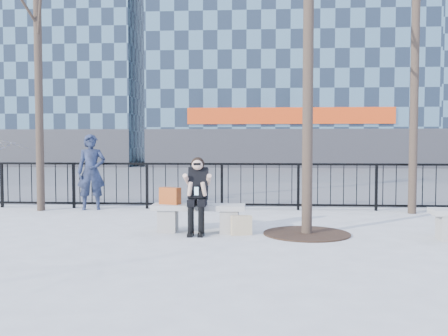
{
  "coord_description": "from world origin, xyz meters",
  "views": [
    {
      "loc": [
        1.05,
        -8.75,
        1.6
      ],
      "look_at": [
        0.4,
        0.8,
        1.1
      ],
      "focal_mm": 40.0,
      "sensor_mm": 36.0,
      "label": 1
    }
  ],
  "objects": [
    {
      "name": "handbag",
      "position": [
        -0.51,
        0.02,
        0.64
      ],
      "size": [
        0.4,
        0.29,
        0.3
      ],
      "primitive_type": "cube",
      "rotation": [
        0.0,
        0.0,
        -0.37
      ],
      "color": "#983C12",
      "rests_on": "bench_main"
    },
    {
      "name": "ground",
      "position": [
        0.0,
        0.0,
        0.0
      ],
      "size": [
        120.0,
        120.0,
        0.0
      ],
      "primitive_type": "plane",
      "color": "#979692",
      "rests_on": "ground"
    },
    {
      "name": "railing",
      "position": [
        0.0,
        3.0,
        0.55
      ],
      "size": [
        14.0,
        0.06,
        1.1
      ],
      "color": "black",
      "rests_on": "ground"
    },
    {
      "name": "tree_grate",
      "position": [
        1.9,
        -0.1,
        0.01
      ],
      "size": [
        1.5,
        1.5,
        0.02
      ],
      "primitive_type": "cylinder",
      "color": "black",
      "rests_on": "ground"
    },
    {
      "name": "building_left",
      "position": [
        -15.0,
        27.0,
        11.3
      ],
      "size": [
        16.2,
        10.2,
        22.6
      ],
      "color": "slate",
      "rests_on": "ground"
    },
    {
      "name": "standing_man",
      "position": [
        -2.87,
        2.75,
        0.89
      ],
      "size": [
        0.75,
        0.6,
        1.79
      ],
      "primitive_type": "imported",
      "rotation": [
        0.0,
        0.0,
        0.29
      ],
      "color": "black",
      "rests_on": "ground"
    },
    {
      "name": "shopping_bag",
      "position": [
        0.77,
        -0.24,
        0.17
      ],
      "size": [
        0.37,
        0.22,
        0.33
      ],
      "primitive_type": "cube",
      "rotation": [
        0.0,
        0.0,
        0.28
      ],
      "color": "#C8BA8E",
      "rests_on": "ground"
    },
    {
      "name": "bench_main",
      "position": [
        0.0,
        0.0,
        0.3
      ],
      "size": [
        1.65,
        0.46,
        0.49
      ],
      "color": "gray",
      "rests_on": "ground"
    },
    {
      "name": "seated_woman",
      "position": [
        0.0,
        -0.16,
        0.67
      ],
      "size": [
        0.5,
        0.64,
        1.34
      ],
      "color": "black",
      "rests_on": "ground"
    },
    {
      "name": "street_surface",
      "position": [
        0.0,
        15.0,
        0.0
      ],
      "size": [
        60.0,
        23.0,
        0.01
      ],
      "primitive_type": "cube",
      "color": "#474747",
      "rests_on": "ground"
    }
  ]
}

